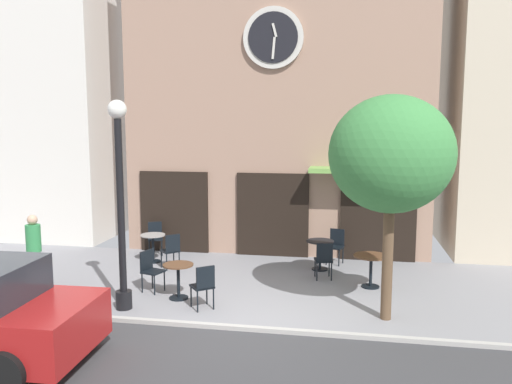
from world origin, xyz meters
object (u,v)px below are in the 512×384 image
(street_tree, at_px, (391,155))
(cafe_table_center_right, at_px, (371,263))
(street_lamp, at_px, (121,205))
(cafe_chair_near_tree, at_px, (324,258))
(cafe_chair_curbside, at_px, (336,243))
(cafe_table_center, at_px, (178,275))
(cafe_chair_under_awning, at_px, (150,268))
(cafe_table_rightmost, at_px, (320,249))
(cafe_chair_left_end, at_px, (171,248))
(cafe_table_center_left, at_px, (153,243))
(cafe_chair_near_lamp, at_px, (204,284))
(cafe_chair_facing_street, at_px, (155,235))
(pedestrian_green, at_px, (34,251))

(street_tree, xyz_separation_m, cafe_table_center_right, (-0.20, 1.88, -2.54))
(street_lamp, distance_m, cafe_chair_near_tree, 4.88)
(cafe_table_center_right, xyz_separation_m, cafe_chair_curbside, (-0.82, 1.88, -0.02))
(cafe_table_center, xyz_separation_m, cafe_chair_under_awning, (-0.76, 0.36, 0.03))
(cafe_table_rightmost, bearing_deg, street_tree, -65.50)
(street_tree, distance_m, cafe_table_center, 4.95)
(cafe_chair_under_awning, height_order, cafe_chair_left_end, same)
(cafe_table_center_left, height_order, cafe_chair_curbside, cafe_chair_curbside)
(cafe_table_center_left, xyz_separation_m, cafe_chair_near_lamp, (2.28, -3.16, 0.02))
(cafe_table_center_left, distance_m, cafe_chair_left_end, 0.88)
(street_tree, xyz_separation_m, cafe_chair_under_awning, (-4.97, 0.76, -2.55))
(cafe_chair_near_lamp, bearing_deg, cafe_chair_facing_street, 122.50)
(cafe_table_center, height_order, cafe_table_center_right, cafe_table_center)
(cafe_table_rightmost, relative_size, cafe_table_center_right, 0.95)
(street_lamp, relative_size, cafe_chair_near_lamp, 4.55)
(cafe_table_center, height_order, cafe_table_rightmost, cafe_table_rightmost)
(street_tree, height_order, cafe_table_center_right, street_tree)
(cafe_chair_curbside, relative_size, cafe_chair_near_lamp, 1.00)
(cafe_chair_near_tree, xyz_separation_m, cafe_chair_left_end, (-3.82, 0.24, 0.00))
(cafe_table_rightmost, relative_size, cafe_chair_near_tree, 0.83)
(cafe_chair_curbside, bearing_deg, cafe_table_center, -133.46)
(street_tree, bearing_deg, cafe_chair_near_lamp, -177.83)
(cafe_chair_facing_street, height_order, cafe_chair_left_end, same)
(cafe_chair_near_tree, relative_size, cafe_chair_left_end, 1.00)
(cafe_chair_near_tree, bearing_deg, cafe_table_center_left, 170.30)
(street_tree, distance_m, cafe_chair_facing_street, 7.60)
(cafe_chair_near_tree, height_order, cafe_chair_left_end, same)
(street_lamp, distance_m, cafe_table_center, 1.96)
(cafe_table_center_left, xyz_separation_m, cafe_table_center_right, (5.58, -1.15, 0.04))
(cafe_table_center_right, bearing_deg, cafe_chair_facing_street, 161.38)
(street_tree, distance_m, pedestrian_green, 7.87)
(cafe_table_center, distance_m, cafe_chair_curbside, 4.63)
(cafe_chair_under_awning, bearing_deg, pedestrian_green, -173.49)
(cafe_table_center_left, bearing_deg, cafe_table_center, -58.95)
(cafe_chair_under_awning, bearing_deg, cafe_table_center_left, 109.80)
(cafe_table_center_left, height_order, cafe_table_center_right, cafe_table_center_left)
(cafe_table_center_right, bearing_deg, pedestrian_green, -169.09)
(cafe_chair_facing_street, bearing_deg, cafe_table_rightmost, -9.48)
(cafe_chair_near_lamp, distance_m, cafe_chair_left_end, 3.06)
(cafe_table_center, relative_size, cafe_chair_near_tree, 0.82)
(cafe_chair_facing_street, relative_size, cafe_chair_near_lamp, 1.00)
(cafe_table_center_right, relative_size, cafe_chair_facing_street, 0.87)
(cafe_table_rightmost, distance_m, cafe_chair_near_lamp, 3.83)
(cafe_table_rightmost, xyz_separation_m, cafe_chair_near_lamp, (-2.10, -3.20, 0.01))
(cafe_table_center_right, bearing_deg, cafe_chair_under_awning, -166.76)
(street_tree, bearing_deg, cafe_chair_curbside, 105.23)
(cafe_table_rightmost, height_order, cafe_chair_curbside, cafe_chair_curbside)
(cafe_table_center_left, distance_m, cafe_table_center_right, 5.70)
(pedestrian_green, bearing_deg, cafe_chair_facing_street, 66.06)
(street_tree, bearing_deg, street_lamp, -176.01)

